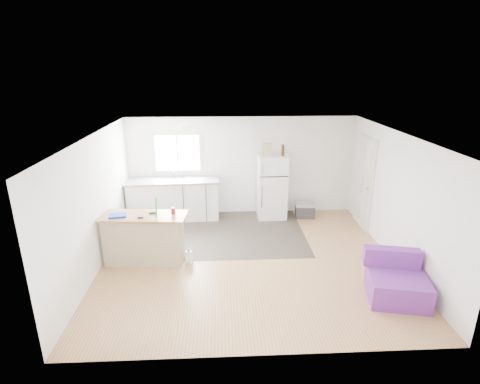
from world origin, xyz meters
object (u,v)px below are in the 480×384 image
bottle_left (283,151)px  bottle_right (283,150)px  kitchen_cabinets (174,199)px  peninsula (144,238)px  refrigerator (272,186)px  mop (152,254)px  cardboard_box (267,150)px  blue_tray (118,215)px  purple_seat (396,282)px  cleaner_jug (189,257)px  cooler (305,210)px  red_cup (173,211)px

bottle_left → bottle_right: bearing=82.2°
kitchen_cabinets → bottle_left: size_ratio=8.85×
peninsula → refrigerator: size_ratio=1.03×
mop → refrigerator: bearing=19.3°
peninsula → cardboard_box: (2.51, 2.04, 1.21)m
kitchen_cabinets → cardboard_box: bearing=-4.9°
blue_tray → bottle_right: bearing=33.2°
mop → kitchen_cabinets: bearing=63.6°
purple_seat → bottle_left: (-1.34, 3.37, 1.40)m
refrigerator → mop: refrigerator is taller
cleaner_jug → bottle_right: size_ratio=1.14×
refrigerator → bottle_left: bearing=-27.5°
cardboard_box → purple_seat: bearing=-63.4°
cleaner_jug → bottle_left: 3.32m
purple_seat → cleaner_jug: size_ratio=3.64×
peninsula → mop: mop is taller
mop → cardboard_box: 3.54m
cooler → bottle_right: (-0.58, 0.11, 1.48)m
purple_seat → mop: (-4.06, 1.21, -0.03)m
cooler → purple_seat: purple_seat is taller
peninsula → blue_tray: size_ratio=5.29×
cleaner_jug → mop: size_ratio=0.21×
cardboard_box → cleaner_jug: bearing=-128.5°
bottle_right → bottle_left: bearing=-97.8°
blue_tray → cardboard_box: size_ratio=1.00×
refrigerator → cleaner_jug: (-1.84, -2.21, -0.65)m
cleaner_jug → refrigerator: bearing=65.7°
purple_seat → bottle_right: (-1.32, 3.49, 1.40)m
cardboard_box → bottle_left: cardboard_box is taller
cooler → blue_tray: (-3.91, -2.06, 0.78)m
bottle_left → blue_tray: bearing=-148.2°
refrigerator → purple_seat: (1.56, -3.48, -0.51)m
peninsula → red_cup: (0.56, 0.04, 0.53)m
cooler → purple_seat: (0.74, -3.38, 0.08)m
cardboard_box → bottle_right: (0.38, 0.09, -0.02)m
peninsula → cooler: size_ratio=3.21×
peninsula → purple_seat: bearing=-13.3°
purple_seat → cleaner_jug: (-3.40, 1.27, -0.14)m
blue_tray → mop: bearing=-10.3°
cardboard_box → bottle_left: size_ratio=1.20×
cardboard_box → bottle_right: bearing=13.3°
cooler → bottle_left: bottle_left is taller
peninsula → cleaner_jug: size_ratio=5.56×
peninsula → kitchen_cabinets: bearing=86.6°
cooler → bottle_left: bearing=-174.7°
red_cup → blue_tray: bearing=-175.8°
peninsula → bottle_left: bearing=39.5°
cleaner_jug → cardboard_box: 3.14m
purple_seat → blue_tray: (-4.64, 1.32, 0.70)m
red_cup → bottle_left: (2.32, 1.98, 0.66)m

